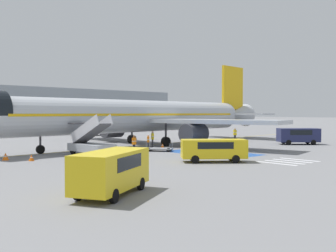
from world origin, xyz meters
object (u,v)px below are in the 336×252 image
service_van_0 (298,135)px  ground_crew_3 (235,134)px  service_van_2 (111,169)px  service_van_3 (214,148)px  airliner (142,116)px  traffic_cone_2 (6,156)px  traffic_cone_0 (31,158)px  fuel_tanker (94,125)px  ground_crew_2 (153,138)px  boarding_stairs_forward (91,145)px  baggage_cart (160,149)px  ground_crew_0 (134,143)px  ground_crew_1 (148,141)px  traffic_cone_1 (162,145)px

service_van_0 → ground_crew_3: size_ratio=2.79×
service_van_2 → service_van_3: 14.22m
airliner → traffic_cone_2: 18.48m
traffic_cone_2 → ground_crew_3: bearing=0.2°
airliner → service_van_2: 28.85m
service_van_0 → ground_crew_3: service_van_0 is taller
traffic_cone_2 → traffic_cone_0: bearing=-54.3°
service_van_3 → traffic_cone_2: bearing=82.8°
airliner → fuel_tanker: bearing=-22.4°
ground_crew_2 → traffic_cone_2: size_ratio=3.01×
boarding_stairs_forward → service_van_0: size_ratio=1.05×
ground_crew_2 → baggage_cart: bearing=-6.9°
ground_crew_0 → baggage_cart: bearing=-14.5°
ground_crew_2 → ground_crew_0: bearing=-31.9°
ground_crew_1 → traffic_cone_2: size_ratio=2.62×
baggage_cart → ground_crew_0: 3.26m
service_van_2 → traffic_cone_2: size_ratio=8.65×
service_van_3 → ground_crew_0: size_ratio=2.94×
airliner → traffic_cone_1: (-0.14, -3.88, -3.32)m
traffic_cone_1 → traffic_cone_2: bearing=179.9°
airliner → ground_crew_1: (-2.97, -4.74, -2.62)m
ground_crew_1 → ground_crew_2: size_ratio=0.87×
fuel_tanker → service_van_0: (7.98, -34.45, -0.63)m
fuel_tanker → service_van_3: size_ratio=1.74×
airliner → boarding_stairs_forward: airliner is taller
boarding_stairs_forward → ground_crew_0: (3.95, -1.46, 0.04)m
airliner → ground_crew_0: airliner is taller
service_van_3 → traffic_cone_0: bearing=84.0°
ground_crew_3 → airliner: bearing=-173.9°
service_van_2 → ground_crew_1: size_ratio=3.30×
airliner → traffic_cone_0: airliner is taller
service_van_2 → ground_crew_0: (12.85, 14.72, -0.25)m
fuel_tanker → ground_crew_3: (6.01, -26.09, -0.78)m
service_van_3 → ground_crew_2: ground_crew_2 is taller
service_van_2 → ground_crew_3: bearing=-90.7°
boarding_stairs_forward → ground_crew_1: size_ratio=3.31×
service_van_2 → ground_crew_0: 19.54m
fuel_tanker → service_van_0: bearing=19.6°
traffic_cone_1 → service_van_3: bearing=-114.7°
traffic_cone_2 → ground_crew_0: bearing=-13.8°
baggage_cart → traffic_cone_2: bearing=-48.1°
service_van_2 → ground_crew_2: 26.01m
ground_crew_0 → traffic_cone_0: 10.07m
boarding_stairs_forward → baggage_cart: size_ratio=1.79×
boarding_stairs_forward → ground_crew_0: bearing=-24.4°
boarding_stairs_forward → service_van_2: boarding_stairs_forward is taller
boarding_stairs_forward → service_van_3: boarding_stairs_forward is taller
baggage_cart → traffic_cone_2: 14.86m
service_van_0 → ground_crew_2: (-16.23, 9.15, -0.13)m
baggage_cart → traffic_cone_0: (-13.16, 1.09, 0.00)m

